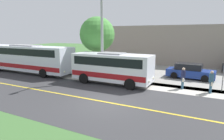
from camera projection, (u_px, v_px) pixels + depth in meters
The scene contains 14 objects.
ground_plane at pixel (107, 102), 12.37m from camera, with size 120.00×120.00×0.00m, color #3D6633.
road_surface at pixel (107, 102), 12.37m from camera, with size 8.00×100.00×0.01m, color #333335.
sidewalk at pixel (135, 84), 16.92m from camera, with size 2.40×100.00×0.01m, color #B2ADA3.
parking_lot_surface at pixel (182, 72), 21.89m from camera, with size 14.00×36.00×0.01m, color gray.
road_centre_line at pixel (107, 102), 12.37m from camera, with size 0.16×100.00×0.00m, color gold.
shuttle_bus_front at pixel (112, 67), 16.85m from camera, with size 2.58×7.13×2.72m.
transit_bus_rear at pixel (26, 57), 21.62m from camera, with size 2.61×11.98×3.10m.
pedestrian_with_bags at pixel (211, 81), 14.15m from camera, with size 0.72×0.34×1.68m.
pedestrian_waiting at pixel (183, 77), 15.23m from camera, with size 0.72×0.34×1.72m.
stop_sign at pixel (224, 66), 14.37m from camera, with size 0.76×0.07×2.88m.
street_light_pole at pixel (101, 35), 17.27m from camera, with size 1.97×0.24×7.55m.
parked_car_near at pixel (190, 71), 18.89m from camera, with size 2.22×4.50×1.45m.
tree_curbside at pixel (97, 35), 20.36m from camera, with size 3.69×3.69×6.10m.
commercial_building at pixel (173, 44), 30.46m from camera, with size 10.00×23.96×5.46m, color gray.
Camera 1 is at (10.33, 5.64, 4.32)m, focal length 31.00 mm.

